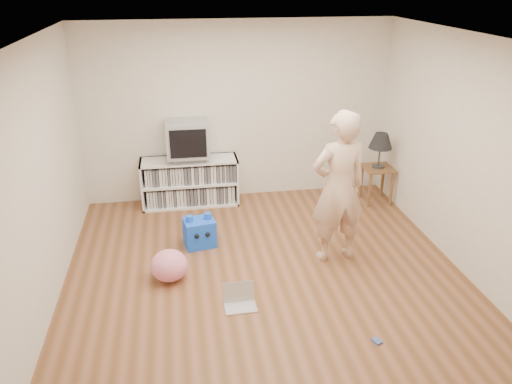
{
  "coord_description": "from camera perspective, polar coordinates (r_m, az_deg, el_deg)",
  "views": [
    {
      "loc": [
        -0.89,
        -4.81,
        3.16
      ],
      "look_at": [
        -0.03,
        0.4,
        0.84
      ],
      "focal_mm": 35.0,
      "sensor_mm": 36.0,
      "label": 1
    }
  ],
  "objects": [
    {
      "name": "crt_tv",
      "position": [
        7.15,
        -7.84,
        6.12
      ],
      "size": [
        0.6,
        0.53,
        0.5
      ],
      "color": "#96969B",
      "rests_on": "dvd_deck"
    },
    {
      "name": "walls",
      "position": [
        5.23,
        1.07,
        2.91
      ],
      "size": [
        4.52,
        4.52,
        2.6
      ],
      "color": "beige",
      "rests_on": "ground"
    },
    {
      "name": "plush_blue",
      "position": [
        6.31,
        -6.47,
        -4.59
      ],
      "size": [
        0.42,
        0.37,
        0.43
      ],
      "rotation": [
        0.0,
        0.0,
        0.18
      ],
      "color": "#1253FF",
      "rests_on": "ground"
    },
    {
      "name": "dvd_deck",
      "position": [
        7.25,
        -7.72,
        3.98
      ],
      "size": [
        0.45,
        0.35,
        0.07
      ],
      "primitive_type": "cube",
      "color": "gray",
      "rests_on": "media_unit"
    },
    {
      "name": "playing_cards",
      "position": [
        4.99,
        13.65,
        -16.22
      ],
      "size": [
        0.09,
        0.11,
        0.02
      ],
      "primitive_type": "cube",
      "rotation": [
        0.0,
        0.0,
        0.39
      ],
      "color": "#405DAA",
      "rests_on": "ground"
    },
    {
      "name": "person",
      "position": [
        5.76,
        9.42,
        0.45
      ],
      "size": [
        0.72,
        0.52,
        1.83
      ],
      "primitive_type": "imported",
      "rotation": [
        0.0,
        0.0,
        3.28
      ],
      "color": "beige",
      "rests_on": "ground"
    },
    {
      "name": "ground",
      "position": [
        5.82,
        0.98,
        -9.13
      ],
      "size": [
        4.5,
        4.5,
        0.0
      ],
      "primitive_type": "plane",
      "color": "brown",
      "rests_on": "ground"
    },
    {
      "name": "media_unit",
      "position": [
        7.4,
        -7.56,
        1.22
      ],
      "size": [
        1.4,
        0.45,
        0.7
      ],
      "color": "white",
      "rests_on": "ground"
    },
    {
      "name": "plush_pink",
      "position": [
        5.69,
        -9.9,
        -8.28
      ],
      "size": [
        0.44,
        0.44,
        0.35
      ],
      "primitive_type": "ellipsoid",
      "rotation": [
        0.0,
        0.0,
        -0.05
      ],
      "color": "pink",
      "rests_on": "ground"
    },
    {
      "name": "ceiling",
      "position": [
        4.92,
        1.19,
        17.2
      ],
      "size": [
        4.5,
        4.5,
        0.01
      ],
      "primitive_type": "cube",
      "color": "white",
      "rests_on": "walls"
    },
    {
      "name": "side_table",
      "position": [
        7.58,
        13.69,
        1.84
      ],
      "size": [
        0.42,
        0.42,
        0.55
      ],
      "color": "brown",
      "rests_on": "ground"
    },
    {
      "name": "table_lamp",
      "position": [
        7.41,
        14.08,
        5.61
      ],
      "size": [
        0.34,
        0.34,
        0.52
      ],
      "color": "#333333",
      "rests_on": "side_table"
    },
    {
      "name": "laptop",
      "position": [
        5.28,
        -1.89,
        -12.18
      ],
      "size": [
        0.33,
        0.27,
        0.22
      ],
      "rotation": [
        0.0,
        0.0,
        0.02
      ],
      "color": "silver",
      "rests_on": "ground"
    }
  ]
}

